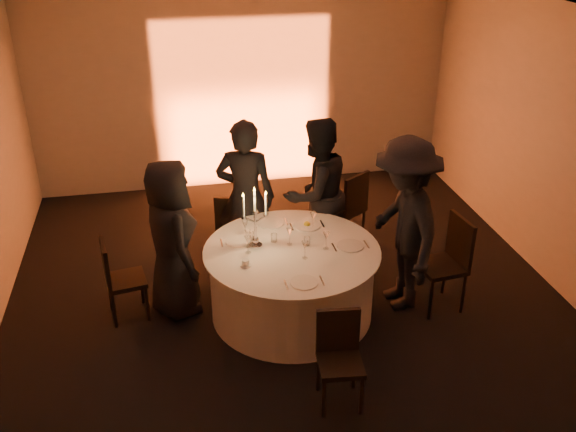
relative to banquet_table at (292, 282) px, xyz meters
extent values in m
plane|color=black|center=(0.00, 0.00, -0.38)|extent=(7.00, 7.00, 0.00)
plane|color=white|center=(0.00, 0.00, 2.62)|extent=(7.00, 7.00, 0.00)
plane|color=#B4AFA7|center=(0.00, 3.50, 1.12)|extent=(7.00, 0.00, 7.00)
plane|color=#B4AFA7|center=(3.00, 0.00, 1.12)|extent=(0.00, 7.00, 7.00)
cube|color=black|center=(0.00, 3.20, -0.33)|extent=(0.25, 0.12, 0.10)
cylinder|color=black|center=(0.00, 0.00, -0.37)|extent=(0.60, 0.60, 0.03)
cylinder|color=black|center=(0.00, 0.00, -0.01)|extent=(0.20, 0.20, 0.75)
cylinder|color=white|center=(0.00, 0.00, -0.01)|extent=(1.68, 1.68, 0.75)
cylinder|color=white|center=(0.00, 0.00, 0.38)|extent=(1.80, 1.80, 0.02)
cube|color=black|center=(-1.68, 0.29, 0.04)|extent=(0.45, 0.45, 0.05)
cube|color=black|center=(-1.86, 0.26, 0.29)|extent=(0.11, 0.39, 0.45)
cylinder|color=black|center=(-1.49, 0.16, -0.17)|extent=(0.04, 0.04, 0.42)
cylinder|color=black|center=(-1.55, 0.49, -0.17)|extent=(0.04, 0.04, 0.42)
cylinder|color=black|center=(-1.82, 0.10, -0.17)|extent=(0.04, 0.04, 0.42)
cylinder|color=black|center=(-1.88, 0.43, -0.17)|extent=(0.04, 0.04, 0.42)
cube|color=black|center=(-0.44, 1.31, 0.03)|extent=(0.48, 0.48, 0.05)
cube|color=black|center=(-0.49, 1.15, 0.26)|extent=(0.37, 0.16, 0.43)
cylinder|color=black|center=(-0.23, 1.41, -0.18)|extent=(0.04, 0.04, 0.40)
cylinder|color=black|center=(-0.54, 1.51, -0.18)|extent=(0.04, 0.04, 0.40)
cylinder|color=black|center=(-0.33, 1.10, -0.18)|extent=(0.04, 0.04, 0.40)
cylinder|color=black|center=(-0.64, 1.21, -0.18)|extent=(0.04, 0.04, 0.40)
cube|color=black|center=(0.94, 1.37, 0.09)|extent=(0.60, 0.60, 0.05)
cube|color=black|center=(1.05, 1.21, 0.35)|extent=(0.38, 0.28, 0.49)
cylinder|color=black|center=(0.98, 1.63, -0.15)|extent=(0.04, 0.04, 0.46)
cylinder|color=black|center=(0.68, 1.42, -0.15)|extent=(0.04, 0.04, 0.46)
cylinder|color=black|center=(1.19, 1.32, -0.15)|extent=(0.04, 0.04, 0.46)
cylinder|color=black|center=(0.89, 1.11, -0.15)|extent=(0.04, 0.04, 0.46)
cube|color=black|center=(1.55, -0.18, 0.11)|extent=(0.50, 0.50, 0.05)
cube|color=black|center=(1.75, -0.16, 0.38)|extent=(0.09, 0.45, 0.51)
cylinder|color=black|center=(1.34, -0.01, -0.14)|extent=(0.04, 0.04, 0.48)
cylinder|color=black|center=(1.38, -0.39, -0.14)|extent=(0.04, 0.04, 0.48)
cylinder|color=black|center=(1.72, 0.03, -0.14)|extent=(0.04, 0.04, 0.48)
cylinder|color=black|center=(1.77, -0.35, -0.14)|extent=(0.04, 0.04, 0.48)
cube|color=black|center=(0.14, -1.39, 0.03)|extent=(0.41, 0.41, 0.05)
cube|color=black|center=(0.15, -1.22, 0.26)|extent=(0.38, 0.08, 0.43)
cylinder|color=black|center=(-0.04, -1.53, -0.18)|extent=(0.04, 0.04, 0.40)
cylinder|color=black|center=(0.28, -1.56, -0.18)|extent=(0.04, 0.04, 0.40)
cylinder|color=black|center=(-0.01, -1.21, -0.18)|extent=(0.04, 0.04, 0.40)
cylinder|color=black|center=(0.31, -1.24, -0.18)|extent=(0.04, 0.04, 0.40)
imported|color=black|center=(-1.19, 0.32, 0.46)|extent=(0.74, 0.94, 1.70)
imported|color=black|center=(-0.33, 1.01, 0.53)|extent=(0.77, 0.62, 1.83)
imported|color=black|center=(0.49, 0.99, 0.51)|extent=(1.09, 1.00, 1.80)
imported|color=black|center=(1.17, -0.03, 0.56)|extent=(0.73, 1.24, 1.89)
cylinder|color=white|center=(-0.51, 0.26, 0.39)|extent=(0.26, 0.26, 0.01)
cube|color=#B4B4B8|center=(-0.68, 0.26, 0.39)|extent=(0.01, 0.17, 0.01)
cube|color=#B4B4B8|center=(-0.34, 0.26, 0.39)|extent=(0.02, 0.17, 0.01)
cylinder|color=white|center=(-0.11, 0.60, 0.39)|extent=(0.29, 0.29, 0.01)
cube|color=#B4B4B8|center=(-0.28, 0.60, 0.39)|extent=(0.02, 0.17, 0.01)
cube|color=#B4B4B8|center=(0.06, 0.60, 0.39)|extent=(0.01, 0.17, 0.01)
cylinder|color=white|center=(0.26, 0.47, 0.39)|extent=(0.29, 0.29, 0.01)
cube|color=#B4B4B8|center=(0.09, 0.47, 0.39)|extent=(0.02, 0.17, 0.01)
cube|color=#B4B4B8|center=(0.43, 0.47, 0.39)|extent=(0.02, 0.17, 0.01)
sphere|color=gold|center=(0.26, 0.47, 0.43)|extent=(0.07, 0.07, 0.07)
cylinder|color=white|center=(0.60, -0.05, 0.39)|extent=(0.27, 0.27, 0.01)
cube|color=#B4B4B8|center=(0.43, -0.05, 0.39)|extent=(0.02, 0.17, 0.01)
cube|color=#B4B4B8|center=(0.77, -0.05, 0.39)|extent=(0.01, 0.17, 0.01)
cylinder|color=white|center=(-0.02, -0.63, 0.39)|extent=(0.26, 0.26, 0.01)
cube|color=#B4B4B8|center=(-0.19, -0.63, 0.39)|extent=(0.02, 0.17, 0.01)
cube|color=#B4B4B8|center=(0.15, -0.63, 0.39)|extent=(0.02, 0.17, 0.01)
cylinder|color=white|center=(-0.50, -0.22, 0.39)|extent=(0.11, 0.11, 0.01)
cylinder|color=white|center=(-0.50, -0.22, 0.42)|extent=(0.07, 0.07, 0.06)
cylinder|color=silver|center=(-0.35, 0.14, 0.40)|extent=(0.13, 0.13, 0.02)
sphere|color=silver|center=(-0.35, 0.14, 0.46)|extent=(0.07, 0.07, 0.07)
cylinder|color=silver|center=(-0.35, 0.14, 0.59)|extent=(0.03, 0.03, 0.35)
cylinder|color=silver|center=(-0.35, 0.14, 0.78)|extent=(0.06, 0.06, 0.03)
cylinder|color=white|center=(-0.35, 0.14, 0.90)|extent=(0.02, 0.02, 0.23)
cone|color=yellow|center=(-0.35, 0.14, 1.03)|extent=(0.02, 0.02, 0.04)
cylinder|color=silver|center=(-0.40, 0.14, 0.69)|extent=(0.13, 0.02, 0.08)
cylinder|color=silver|center=(-0.46, 0.14, 0.73)|extent=(0.05, 0.05, 0.03)
cylinder|color=white|center=(-0.46, 0.14, 0.85)|extent=(0.02, 0.02, 0.23)
cone|color=yellow|center=(-0.46, 0.14, 0.98)|extent=(0.02, 0.02, 0.04)
cylinder|color=silver|center=(-0.29, 0.14, 0.69)|extent=(0.13, 0.02, 0.08)
cylinder|color=silver|center=(-0.23, 0.14, 0.73)|extent=(0.05, 0.05, 0.03)
cylinder|color=white|center=(-0.23, 0.14, 0.85)|extent=(0.02, 0.02, 0.23)
cone|color=yellow|center=(-0.23, 0.14, 0.98)|extent=(0.02, 0.02, 0.04)
cylinder|color=silver|center=(-0.42, 0.15, 0.39)|extent=(0.06, 0.06, 0.01)
cylinder|color=silver|center=(-0.42, 0.15, 0.44)|extent=(0.01, 0.01, 0.10)
cone|color=silver|center=(-0.42, 0.15, 0.53)|extent=(0.07, 0.07, 0.09)
cylinder|color=silver|center=(0.09, -0.19, 0.39)|extent=(0.06, 0.06, 0.01)
cylinder|color=silver|center=(0.09, -0.19, 0.44)|extent=(0.01, 0.01, 0.10)
cone|color=silver|center=(0.09, -0.19, 0.53)|extent=(0.07, 0.07, 0.09)
cylinder|color=silver|center=(0.31, 0.40, 0.39)|extent=(0.06, 0.06, 0.01)
cylinder|color=silver|center=(0.31, 0.40, 0.44)|extent=(0.01, 0.01, 0.10)
cone|color=silver|center=(0.31, 0.40, 0.53)|extent=(0.07, 0.07, 0.09)
cylinder|color=silver|center=(-0.44, 0.02, 0.39)|extent=(0.06, 0.06, 0.01)
cylinder|color=silver|center=(-0.44, 0.02, 0.44)|extent=(0.01, 0.01, 0.10)
cone|color=silver|center=(-0.44, 0.02, 0.53)|extent=(0.07, 0.07, 0.09)
cylinder|color=silver|center=(0.00, 0.10, 0.39)|extent=(0.06, 0.06, 0.01)
cylinder|color=silver|center=(0.00, 0.10, 0.44)|extent=(0.01, 0.01, 0.10)
cone|color=silver|center=(0.00, 0.10, 0.53)|extent=(0.07, 0.07, 0.09)
cylinder|color=silver|center=(0.34, -0.05, 0.39)|extent=(0.06, 0.06, 0.01)
cylinder|color=silver|center=(0.34, -0.05, 0.44)|extent=(0.01, 0.01, 0.10)
cone|color=silver|center=(0.34, -0.05, 0.53)|extent=(0.07, 0.07, 0.09)
cylinder|color=silver|center=(-0.42, 0.35, 0.39)|extent=(0.06, 0.06, 0.01)
cylinder|color=silver|center=(-0.42, 0.35, 0.44)|extent=(0.01, 0.01, 0.10)
cone|color=silver|center=(-0.42, 0.35, 0.53)|extent=(0.07, 0.07, 0.09)
cylinder|color=silver|center=(-0.36, 0.27, 0.43)|extent=(0.07, 0.07, 0.09)
cylinder|color=silver|center=(0.17, 0.06, 0.43)|extent=(0.07, 0.07, 0.09)
cylinder|color=silver|center=(-0.15, 0.20, 0.43)|extent=(0.07, 0.07, 0.09)
camera|label=1|loc=(-1.14, -5.50, 3.62)|focal=40.00mm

